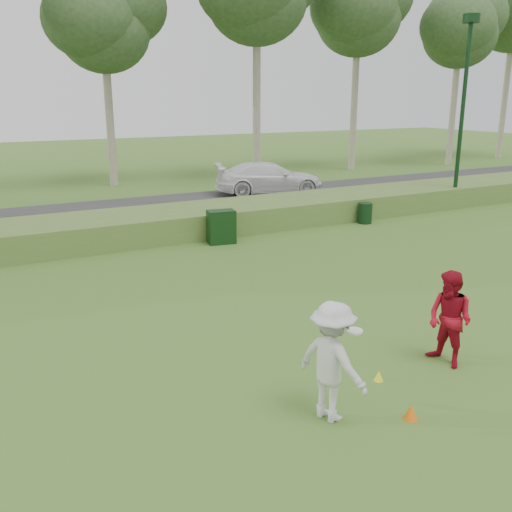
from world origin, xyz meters
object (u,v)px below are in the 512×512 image
lamp_post (466,79)px  cone_orange (411,412)px  cone_yellow (379,376)px  car_right (269,178)px  player_red (450,319)px  utility_cabinet (221,227)px  player_white (332,362)px  trash_bin (365,213)px

lamp_post → cone_orange: 19.62m
cone_yellow → car_right: bearing=66.1°
player_red → utility_cabinet: size_ratio=1.60×
player_red → car_right: bearing=155.0°
cone_yellow → utility_cabinet: utility_cabinet is taller
player_white → cone_yellow: size_ratio=10.24×
utility_cabinet → player_white: bearing=-97.0°
cone_yellow → trash_bin: (8.02, 10.40, 0.31)m
cone_orange → utility_cabinet: (2.05, 11.46, 0.45)m
car_right → player_white: bearing=170.6°
lamp_post → player_red: (-12.22, -11.30, -4.68)m
player_red → utility_cabinet: (0.12, 10.33, -0.34)m
cone_orange → car_right: (8.36, 19.26, 0.72)m
trash_bin → car_right: 7.65m
player_white → player_red: (3.02, 0.48, -0.05)m
lamp_post → player_white: size_ratio=4.22×
player_red → player_white: bearing=-86.4°
player_white → trash_bin: player_white is taller
player_white → trash_bin: 14.52m
cone_yellow → car_right: car_right is taller
utility_cabinet → trash_bin: bearing=10.6°
player_red → trash_bin: bearing=142.8°
car_right → player_red: bearing=178.0°
player_red → cone_orange: (-1.93, -1.13, -0.79)m
player_red → cone_yellow: bearing=-99.0°
lamp_post → utility_cabinet: 13.14m
lamp_post → player_red: size_ratio=4.46×
player_white → car_right: (9.45, 18.62, -0.12)m
player_white → utility_cabinet: 11.27m
player_white → player_red: size_ratio=1.06×
lamp_post → utility_cabinet: size_ratio=7.12×
cone_orange → utility_cabinet: size_ratio=0.22×
player_white → car_right: bearing=-42.8°
utility_cabinet → car_right: size_ratio=0.21×
car_right → utility_cabinet: bearing=158.5°
cone_yellow → car_right: (7.98, 18.04, 0.76)m
cone_yellow → utility_cabinet: 10.38m
cone_orange → cone_yellow: size_ratio=1.34×
cone_yellow → trash_bin: bearing=52.4°
lamp_post → car_right: bearing=130.3°
player_white → utility_cabinet: size_ratio=1.69×
cone_yellow → trash_bin: trash_bin is taller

